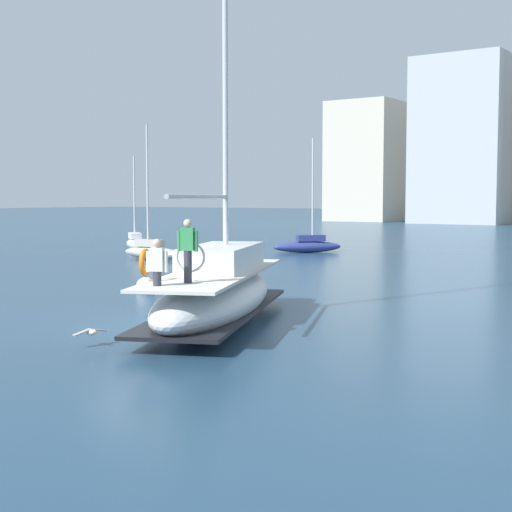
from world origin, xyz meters
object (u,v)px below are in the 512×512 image
Objects in this scene: moored_catamaran at (135,242)px; seagull at (90,332)px; main_sailboat at (217,291)px; moored_sloop_near at (308,244)px; moored_cutter_right at (152,250)px; mooring_buoy at (146,287)px.

seagull is at bearing -48.39° from moored_catamaran.
moored_sloop_near is (-12.01, 25.52, -0.39)m from main_sailboat.
moored_cutter_right is (6.60, -5.62, 0.03)m from moored_catamaran.
moored_catamaran is (-23.24, 21.23, -0.41)m from main_sailboat.
moored_cutter_right reaches higher than moored_catamaran.
moored_catamaran is at bearing -159.05° from moored_sloop_near.
main_sailboat is 1.85× the size of moored_sloop_near.
moored_cutter_right is at bearing 128.93° from seagull.
moored_sloop_near reaches higher than seagull.
main_sailboat is at bearing -43.18° from moored_cutter_right.
main_sailboat is 14.16× the size of mooring_buoy.
seagull is (11.55, -29.93, -0.17)m from moored_sloop_near.
main_sailboat is 31.48m from moored_catamaran.
main_sailboat is 7.68m from mooring_buoy.
moored_catamaran is 6.99× the size of seagull.
main_sailboat is at bearing 83.97° from seagull.
mooring_buoy is at bearing -75.54° from moored_sloop_near.
seagull is at bearing -54.63° from mooring_buoy.
moored_sloop_near is 22.17m from mooring_buoy.
moored_catamaran is 6.65× the size of mooring_buoy.
moored_cutter_right reaches higher than mooring_buoy.
moored_catamaran is (-11.22, -4.30, -0.02)m from moored_sloop_near.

